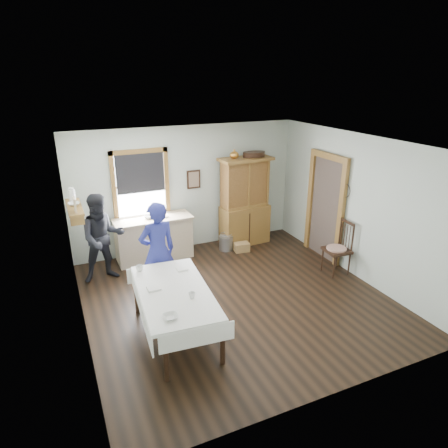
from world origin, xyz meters
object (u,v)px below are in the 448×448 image
(pail, at_px, (226,243))
(china_hutch, at_px, (245,202))
(dining_table, at_px, (175,313))
(work_counter, at_px, (154,238))
(spindle_chair, at_px, (337,248))
(figure_dark, at_px, (103,241))
(woman_blue, at_px, (158,255))
(wicker_basket, at_px, (242,247))

(pail, bearing_deg, china_hutch, 20.09)
(china_hutch, distance_m, dining_table, 3.78)
(work_counter, height_order, spindle_chair, spindle_chair)
(pail, xyz_separation_m, figure_dark, (-2.64, -0.29, 0.62))
(china_hutch, xyz_separation_m, pail, (-0.56, -0.20, -0.83))
(pail, height_order, figure_dark, figure_dark)
(dining_table, xyz_separation_m, figure_dark, (-0.67, 2.26, 0.39))
(pail, bearing_deg, woman_blue, -143.77)
(pail, bearing_deg, spindle_chair, -50.96)
(pail, bearing_deg, work_counter, 172.42)
(spindle_chair, bearing_deg, work_counter, 150.01)
(work_counter, relative_size, figure_dark, 1.02)
(china_hutch, height_order, dining_table, china_hutch)
(china_hutch, bearing_deg, dining_table, -136.01)
(china_hutch, bearing_deg, woman_blue, -150.44)
(figure_dark, bearing_deg, china_hutch, 6.19)
(figure_dark, bearing_deg, pail, 3.65)
(pail, height_order, wicker_basket, pail)
(work_counter, relative_size, pail, 4.87)
(pail, xyz_separation_m, wicker_basket, (0.28, -0.21, -0.07))
(wicker_basket, relative_size, woman_blue, 0.20)
(dining_table, bearing_deg, work_counter, 81.59)
(work_counter, xyz_separation_m, spindle_chair, (3.08, -2.08, 0.08))
(work_counter, height_order, figure_dark, figure_dark)
(figure_dark, bearing_deg, work_counter, 22.05)
(china_hutch, xyz_separation_m, dining_table, (-2.53, -2.75, -0.60))
(wicker_basket, distance_m, figure_dark, 3.01)
(dining_table, xyz_separation_m, pail, (1.97, 2.55, -0.23))
(work_counter, distance_m, spindle_chair, 3.72)
(spindle_chair, relative_size, wicker_basket, 3.28)
(dining_table, xyz_separation_m, spindle_chair, (3.49, 0.67, 0.14))
(work_counter, distance_m, wicker_basket, 1.93)
(work_counter, height_order, pail, work_counter)
(work_counter, xyz_separation_m, figure_dark, (-1.08, -0.49, 0.32))
(woman_blue, bearing_deg, wicker_basket, -159.32)
(dining_table, height_order, wicker_basket, dining_table)
(work_counter, distance_m, china_hutch, 2.19)
(spindle_chair, bearing_deg, woman_blue, 175.85)
(work_counter, xyz_separation_m, pail, (1.56, -0.21, -0.29))
(wicker_basket, bearing_deg, work_counter, 167.20)
(work_counter, bearing_deg, spindle_chair, -34.33)
(dining_table, bearing_deg, figure_dark, 106.56)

